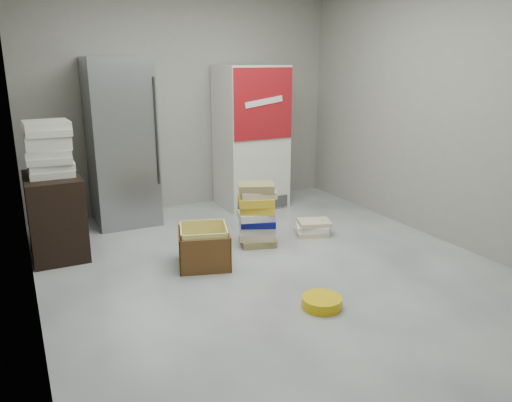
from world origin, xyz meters
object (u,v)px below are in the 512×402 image
object	(u,v)px
coke_cooler	(251,137)
cardboard_box	(204,249)
steel_fridge	(121,143)
phonebook_stack_main	(257,215)
wood_shelf	(56,215)

from	to	relation	value
coke_cooler	cardboard_box	bearing A→B (deg)	-127.93
steel_fridge	coke_cooler	distance (m)	1.65
phonebook_stack_main	wood_shelf	bearing A→B (deg)	-177.60
wood_shelf	cardboard_box	distance (m)	1.53
wood_shelf	cardboard_box	world-z (taller)	wood_shelf
coke_cooler	phonebook_stack_main	xyz separation A→B (m)	(-0.60, -1.39, -0.57)
steel_fridge	cardboard_box	size ratio (longest dim) A/B	3.25
coke_cooler	wood_shelf	xyz separation A→B (m)	(-2.48, -0.72, -0.50)
steel_fridge	cardboard_box	distance (m)	1.87
coke_cooler	phonebook_stack_main	bearing A→B (deg)	-113.37
coke_cooler	cardboard_box	size ratio (longest dim) A/B	3.08
steel_fridge	wood_shelf	world-z (taller)	steel_fridge
steel_fridge	wood_shelf	distance (m)	1.23
steel_fridge	coke_cooler	xyz separation A→B (m)	(1.65, -0.01, -0.05)
coke_cooler	wood_shelf	bearing A→B (deg)	-163.72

